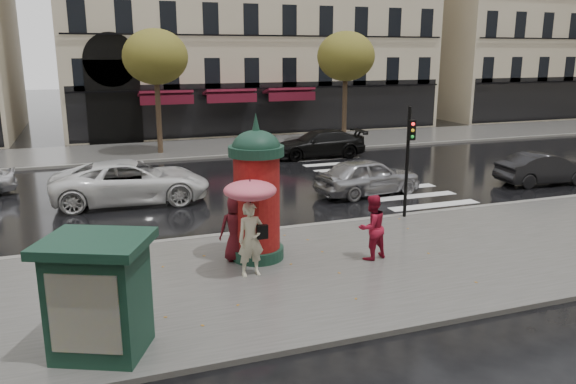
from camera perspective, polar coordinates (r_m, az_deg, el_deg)
name	(u,v)px	position (r m, az deg, el deg)	size (l,w,h in m)	color
ground	(328,264)	(14.97, 4.11, -7.26)	(160.00, 160.00, 0.00)	black
near_sidewalk	(336,268)	(14.52, 4.92, -7.71)	(90.00, 7.00, 0.12)	#474744
far_sidewalk	(194,149)	(32.68, -9.54, 4.37)	(90.00, 6.00, 0.12)	#474744
near_kerb	(289,228)	(17.57, 0.14, -3.73)	(90.00, 0.25, 0.14)	slate
far_kerb	(205,157)	(29.77, -8.48, 3.50)	(90.00, 0.25, 0.14)	slate
zebra_crossing	(363,175)	(25.79, 7.67, 1.76)	(3.60, 11.75, 0.01)	silver
tree_far_left	(155,57)	(30.95, -13.32, 13.17)	(3.40, 3.40, 6.64)	#38281C
tree_far_right	(346,57)	(34.07, 5.89, 13.51)	(3.40, 3.40, 6.64)	#38281C
woman_umbrella	(251,212)	(13.41, -3.83, -2.02)	(1.27, 1.27, 2.44)	beige
woman_red	(372,227)	(14.83, 8.50, -3.56)	(0.84, 0.65, 1.72)	maroon
man_burgundy	(236,228)	(14.62, -5.32, -3.67)	(0.85, 0.56, 1.75)	#490E15
morris_column	(257,190)	(14.49, -3.20, 0.16)	(1.43, 1.43, 3.84)	#143326
traffic_light	(409,151)	(18.52, 12.16, 4.06)	(0.24, 0.35, 3.64)	black
newsstand	(99,295)	(10.66, -18.65, -9.87)	(2.27, 2.14, 2.17)	#143326
car_silver	(368,176)	(22.10, 8.13, 1.60)	(1.72, 4.27, 1.45)	#99989D
car_darkgrey	(545,169)	(25.98, 24.62, 2.18)	(1.41, 4.04, 1.33)	black
car_white	(131,182)	(21.47, -15.62, 1.02)	(2.62, 5.67, 1.58)	white
car_black	(319,144)	(29.82, 3.12, 4.91)	(2.02, 4.96, 1.44)	black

